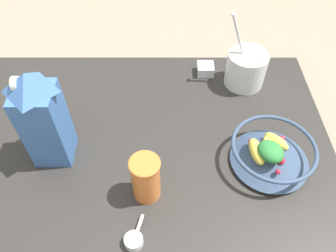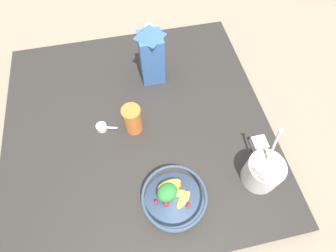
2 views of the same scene
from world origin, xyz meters
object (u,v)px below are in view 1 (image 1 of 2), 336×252
at_px(drinking_cup, 146,178).
at_px(yogurt_tub, 246,67).
at_px(spice_jar, 205,69).
at_px(fruit_bowl, 271,152).
at_px(milk_carton, 43,118).

bearing_deg(drinking_cup, yogurt_tub, 143.83).
height_order(drinking_cup, spice_jar, drinking_cup).
relative_size(fruit_bowl, drinking_cup, 1.66).
bearing_deg(yogurt_tub, milk_carton, -62.40).
bearing_deg(spice_jar, fruit_bowl, 20.99).
bearing_deg(fruit_bowl, yogurt_tub, -176.56).
relative_size(milk_carton, spice_jar, 5.18).
xyz_separation_m(milk_carton, drinking_cup, (0.12, 0.24, -0.07)).
bearing_deg(fruit_bowl, drinking_cup, -74.12).
distance_m(fruit_bowl, spice_jar, 0.38).
bearing_deg(yogurt_tub, spice_jar, -111.40).
height_order(fruit_bowl, spice_jar, fruit_bowl).
bearing_deg(drinking_cup, fruit_bowl, 105.88).
relative_size(milk_carton, yogurt_tub, 1.17).
bearing_deg(milk_carton, drinking_cup, 64.03).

